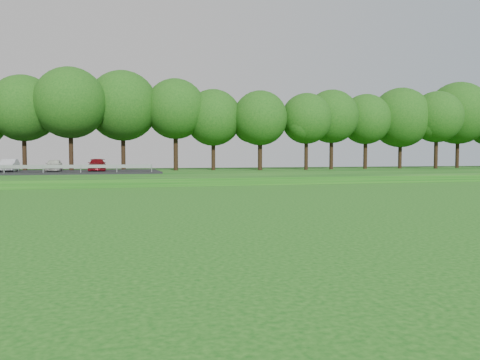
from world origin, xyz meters
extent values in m
cube|color=#0D480F|center=(0.00, 34.00, 0.30)|extent=(130.00, 30.00, 0.60)
cube|color=gray|center=(0.00, 20.00, 0.02)|extent=(130.00, 1.60, 0.04)
cube|color=black|center=(-24.00, 33.00, 0.69)|extent=(24.00, 9.00, 0.18)
imported|color=#B7BCC0|center=(-26.00, 33.00, 1.38)|extent=(1.27, 3.64, 1.20)
imported|color=silver|center=(-22.00, 33.00, 1.38)|extent=(1.42, 3.52, 1.20)
imported|color=maroon|center=(-18.00, 33.00, 1.38)|extent=(1.68, 4.14, 1.20)
camera|label=1|loc=(-16.42, -15.50, 2.31)|focal=35.00mm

